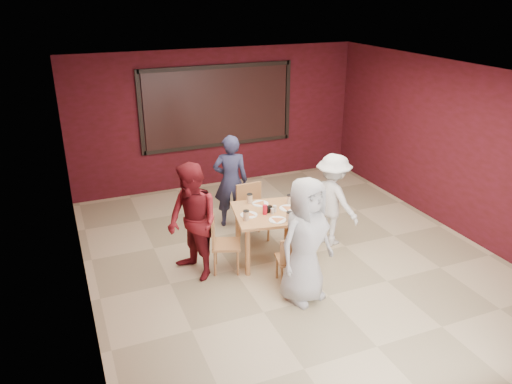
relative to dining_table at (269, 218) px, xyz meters
name	(u,v)px	position (x,y,z in m)	size (l,w,h in m)	color
floor	(292,258)	(0.35, -0.13, -0.69)	(7.00, 7.00, 0.00)	tan
window_blinds	(218,107)	(0.35, 3.32, 0.96)	(3.00, 0.02, 1.50)	black
dining_table	(269,218)	(0.00, 0.00, 0.00)	(1.16, 1.16, 0.94)	tan
chair_front	(291,258)	(-0.01, -0.81, -0.25)	(0.44, 0.44, 0.77)	#AD7543
chair_back	(252,208)	(0.04, 0.77, -0.17)	(0.47, 0.47, 0.92)	#AD7543
chair_left	(221,241)	(-0.77, -0.04, -0.21)	(0.52, 0.52, 0.84)	#AD7543
chair_right	(306,222)	(0.69, 0.08, -0.23)	(0.40, 0.40, 0.82)	#AD7543
diner_front	(306,241)	(0.02, -1.14, 0.17)	(0.84, 0.55, 1.72)	#AFAFAF
diner_back	(231,181)	(-0.11, 1.34, 0.13)	(0.60, 0.39, 1.63)	#2A2C4C
diner_left	(193,222)	(-1.17, -0.03, 0.16)	(0.83, 0.64, 1.70)	maroon
diner_right	(332,200)	(1.16, 0.10, 0.06)	(0.98, 0.56, 1.51)	white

